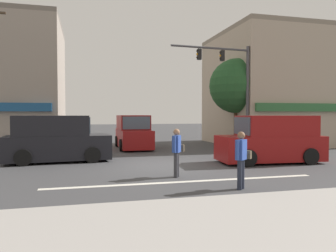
{
  "coord_description": "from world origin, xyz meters",
  "views": [
    {
      "loc": [
        -3.18,
        -13.47,
        2.16
      ],
      "look_at": [
        0.78,
        2.0,
        1.6
      ],
      "focal_mm": 35.0,
      "sensor_mm": 36.0,
      "label": 1
    }
  ],
  "objects_px": {
    "street_tree": "(236,86)",
    "pedestrian_mid_crossing": "(177,150)",
    "traffic_light_mast": "(233,80)",
    "pedestrian_foreground_with_bag": "(241,156)",
    "utility_pole_far_right": "(258,81)",
    "van_crossing_center": "(272,140)",
    "van_approaching_near": "(133,133)",
    "van_parked_curbside": "(56,140)"
  },
  "relations": [
    {
      "from": "van_parked_curbside",
      "to": "van_crossing_center",
      "type": "xyz_separation_m",
      "value": [
        9.37,
        -2.67,
        0.0
      ]
    },
    {
      "from": "van_approaching_near",
      "to": "pedestrian_mid_crossing",
      "type": "bearing_deg",
      "value": -89.64
    },
    {
      "from": "utility_pole_far_right",
      "to": "van_crossing_center",
      "type": "height_order",
      "value": "utility_pole_far_right"
    },
    {
      "from": "street_tree",
      "to": "pedestrian_mid_crossing",
      "type": "distance_m",
      "value": 11.14
    },
    {
      "from": "van_crossing_center",
      "to": "van_approaching_near",
      "type": "height_order",
      "value": "same"
    },
    {
      "from": "utility_pole_far_right",
      "to": "van_parked_curbside",
      "type": "bearing_deg",
      "value": -159.01
    },
    {
      "from": "van_crossing_center",
      "to": "pedestrian_foreground_with_bag",
      "type": "bearing_deg",
      "value": -130.15
    },
    {
      "from": "traffic_light_mast",
      "to": "pedestrian_foreground_with_bag",
      "type": "height_order",
      "value": "traffic_light_mast"
    },
    {
      "from": "utility_pole_far_right",
      "to": "traffic_light_mast",
      "type": "distance_m",
      "value": 4.61
    },
    {
      "from": "street_tree",
      "to": "pedestrian_mid_crossing",
      "type": "xyz_separation_m",
      "value": [
        -6.44,
        -8.57,
        -3.04
      ]
    },
    {
      "from": "traffic_light_mast",
      "to": "van_crossing_center",
      "type": "xyz_separation_m",
      "value": [
        -0.31,
        -4.62,
        -3.17
      ]
    },
    {
      "from": "utility_pole_far_right",
      "to": "traffic_light_mast",
      "type": "height_order",
      "value": "utility_pole_far_right"
    },
    {
      "from": "utility_pole_far_right",
      "to": "traffic_light_mast",
      "type": "relative_size",
      "value": 1.4
    },
    {
      "from": "traffic_light_mast",
      "to": "van_crossing_center",
      "type": "distance_m",
      "value": 5.61
    },
    {
      "from": "van_approaching_near",
      "to": "pedestrian_foreground_with_bag",
      "type": "bearing_deg",
      "value": -83.59
    },
    {
      "from": "pedestrian_foreground_with_bag",
      "to": "van_parked_curbside",
      "type": "bearing_deg",
      "value": 128.4
    },
    {
      "from": "traffic_light_mast",
      "to": "pedestrian_foreground_with_bag",
      "type": "bearing_deg",
      "value": -114.1
    },
    {
      "from": "van_parked_curbside",
      "to": "pedestrian_foreground_with_bag",
      "type": "relative_size",
      "value": 2.83
    },
    {
      "from": "street_tree",
      "to": "van_approaching_near",
      "type": "relative_size",
      "value": 1.25
    },
    {
      "from": "van_parked_curbside",
      "to": "pedestrian_foreground_with_bag",
      "type": "bearing_deg",
      "value": -51.6
    },
    {
      "from": "utility_pole_far_right",
      "to": "pedestrian_foreground_with_bag",
      "type": "distance_m",
      "value": 14.68
    },
    {
      "from": "utility_pole_far_right",
      "to": "van_crossing_center",
      "type": "xyz_separation_m",
      "value": [
        -3.73,
        -7.7,
        -3.49
      ]
    },
    {
      "from": "van_approaching_near",
      "to": "van_parked_curbside",
      "type": "bearing_deg",
      "value": -130.1
    },
    {
      "from": "utility_pole_far_right",
      "to": "van_parked_curbside",
      "type": "relative_size",
      "value": 1.84
    },
    {
      "from": "utility_pole_far_right",
      "to": "van_parked_curbside",
      "type": "xyz_separation_m",
      "value": [
        -13.1,
        -5.03,
        -3.49
      ]
    },
    {
      "from": "pedestrian_mid_crossing",
      "to": "van_approaching_near",
      "type": "bearing_deg",
      "value": 90.36
    },
    {
      "from": "van_crossing_center",
      "to": "pedestrian_foreground_with_bag",
      "type": "xyz_separation_m",
      "value": [
        -3.74,
        -4.44,
        -0.05
      ]
    },
    {
      "from": "street_tree",
      "to": "utility_pole_far_right",
      "type": "xyz_separation_m",
      "value": [
        2.33,
        1.33,
        0.51
      ]
    },
    {
      "from": "pedestrian_foreground_with_bag",
      "to": "street_tree",
      "type": "bearing_deg",
      "value": 64.58
    },
    {
      "from": "van_parked_curbside",
      "to": "van_approaching_near",
      "type": "relative_size",
      "value": 1.03
    },
    {
      "from": "van_parked_curbside",
      "to": "pedestrian_foreground_with_bag",
      "type": "xyz_separation_m",
      "value": [
        5.63,
        -7.11,
        -0.05
      ]
    },
    {
      "from": "street_tree",
      "to": "van_parked_curbside",
      "type": "xyz_separation_m",
      "value": [
        -10.77,
        -3.7,
        -2.98
      ]
    },
    {
      "from": "van_approaching_near",
      "to": "pedestrian_foreground_with_bag",
      "type": "xyz_separation_m",
      "value": [
        1.37,
        -12.17,
        -0.05
      ]
    },
    {
      "from": "street_tree",
      "to": "pedestrian_foreground_with_bag",
      "type": "distance_m",
      "value": 12.34
    },
    {
      "from": "traffic_light_mast",
      "to": "utility_pole_far_right",
      "type": "bearing_deg",
      "value": 41.99
    },
    {
      "from": "traffic_light_mast",
      "to": "pedestrian_mid_crossing",
      "type": "relative_size",
      "value": 3.71
    },
    {
      "from": "utility_pole_far_right",
      "to": "van_approaching_near",
      "type": "height_order",
      "value": "utility_pole_far_right"
    },
    {
      "from": "street_tree",
      "to": "van_approaching_near",
      "type": "xyz_separation_m",
      "value": [
        -6.5,
        1.37,
        -2.98
      ]
    },
    {
      "from": "van_approaching_near",
      "to": "pedestrian_foreground_with_bag",
      "type": "relative_size",
      "value": 2.76
    },
    {
      "from": "street_tree",
      "to": "pedestrian_foreground_with_bag",
      "type": "bearing_deg",
      "value": -115.42
    },
    {
      "from": "street_tree",
      "to": "van_crossing_center",
      "type": "bearing_deg",
      "value": -102.35
    },
    {
      "from": "traffic_light_mast",
      "to": "van_parked_curbside",
      "type": "distance_m",
      "value": 10.37
    }
  ]
}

